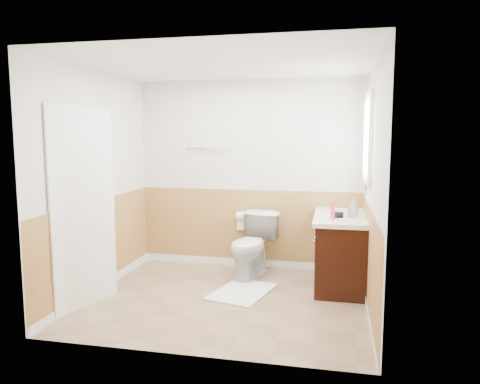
% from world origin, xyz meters
% --- Properties ---
extents(floor, '(3.00, 3.00, 0.00)m').
position_xyz_m(floor, '(0.00, 0.00, 0.00)').
color(floor, '#8C7051').
rests_on(floor, ground).
extents(ceiling, '(3.00, 3.00, 0.00)m').
position_xyz_m(ceiling, '(0.00, 0.00, 2.50)').
color(ceiling, white).
rests_on(ceiling, floor).
extents(wall_back, '(3.00, 0.00, 3.00)m').
position_xyz_m(wall_back, '(0.00, 1.30, 1.25)').
color(wall_back, silver).
rests_on(wall_back, floor).
extents(wall_front, '(3.00, 0.00, 3.00)m').
position_xyz_m(wall_front, '(0.00, -1.30, 1.25)').
color(wall_front, silver).
rests_on(wall_front, floor).
extents(wall_left, '(0.00, 3.00, 3.00)m').
position_xyz_m(wall_left, '(-1.50, 0.00, 1.25)').
color(wall_left, silver).
rests_on(wall_left, floor).
extents(wall_right, '(0.00, 3.00, 3.00)m').
position_xyz_m(wall_right, '(1.50, 0.00, 1.25)').
color(wall_right, silver).
rests_on(wall_right, floor).
extents(wainscot_back, '(3.00, 0.00, 3.00)m').
position_xyz_m(wainscot_back, '(0.00, 1.29, 0.50)').
color(wainscot_back, '#A68242').
rests_on(wainscot_back, floor).
extents(wainscot_front, '(3.00, 0.00, 3.00)m').
position_xyz_m(wainscot_front, '(0.00, -1.29, 0.50)').
color(wainscot_front, '#A68242').
rests_on(wainscot_front, floor).
extents(wainscot_left, '(0.00, 2.60, 2.60)m').
position_xyz_m(wainscot_left, '(-1.49, 0.00, 0.50)').
color(wainscot_left, '#A68242').
rests_on(wainscot_left, floor).
extents(wainscot_right, '(0.00, 2.60, 2.60)m').
position_xyz_m(wainscot_right, '(1.49, 0.00, 0.50)').
color(wainscot_right, '#A68242').
rests_on(wainscot_right, floor).
extents(toilet, '(0.63, 0.87, 0.80)m').
position_xyz_m(toilet, '(0.13, 0.83, 0.40)').
color(toilet, silver).
rests_on(toilet, floor).
extents(bath_mat, '(0.73, 0.91, 0.02)m').
position_xyz_m(bath_mat, '(0.13, 0.23, 0.01)').
color(bath_mat, white).
rests_on(bath_mat, floor).
extents(vanity_cabinet, '(0.55, 1.10, 0.80)m').
position_xyz_m(vanity_cabinet, '(1.21, 0.70, 0.40)').
color(vanity_cabinet, black).
rests_on(vanity_cabinet, floor).
extents(vanity_knob_left, '(0.03, 0.03, 0.03)m').
position_xyz_m(vanity_knob_left, '(0.91, 0.60, 0.55)').
color(vanity_knob_left, silver).
rests_on(vanity_knob_left, vanity_cabinet).
extents(vanity_knob_right, '(0.03, 0.03, 0.03)m').
position_xyz_m(vanity_knob_right, '(0.91, 0.80, 0.55)').
color(vanity_knob_right, silver).
rests_on(vanity_knob_right, vanity_cabinet).
extents(countertop, '(0.60, 1.15, 0.05)m').
position_xyz_m(countertop, '(1.20, 0.70, 0.83)').
color(countertop, silver).
rests_on(countertop, vanity_cabinet).
extents(sink_basin, '(0.36, 0.36, 0.02)m').
position_xyz_m(sink_basin, '(1.21, 0.85, 0.86)').
color(sink_basin, white).
rests_on(sink_basin, countertop).
extents(faucet, '(0.02, 0.02, 0.14)m').
position_xyz_m(faucet, '(1.39, 0.85, 0.92)').
color(faucet, silver).
rests_on(faucet, countertop).
extents(lotion_bottle, '(0.05, 0.05, 0.22)m').
position_xyz_m(lotion_bottle, '(1.11, 0.36, 0.96)').
color(lotion_bottle, '#EC3D6A').
rests_on(lotion_bottle, countertop).
extents(soap_dispenser, '(0.11, 0.12, 0.21)m').
position_xyz_m(soap_dispenser, '(1.33, 0.62, 0.95)').
color(soap_dispenser, gray).
rests_on(soap_dispenser, countertop).
extents(hair_dryer_body, '(0.14, 0.07, 0.07)m').
position_xyz_m(hair_dryer_body, '(1.16, 0.54, 0.89)').
color(hair_dryer_body, black).
rests_on(hair_dryer_body, countertop).
extents(hair_dryer_handle, '(0.03, 0.03, 0.07)m').
position_xyz_m(hair_dryer_handle, '(1.13, 0.65, 0.86)').
color(hair_dryer_handle, black).
rests_on(hair_dryer_handle, countertop).
extents(mirror_panel, '(0.02, 0.35, 0.90)m').
position_xyz_m(mirror_panel, '(1.48, 1.10, 1.55)').
color(mirror_panel, silver).
rests_on(mirror_panel, wall_right).
extents(window_frame, '(0.04, 0.80, 1.00)m').
position_xyz_m(window_frame, '(1.47, 0.59, 1.75)').
color(window_frame, white).
rests_on(window_frame, wall_right).
extents(window_glass, '(0.01, 0.70, 0.90)m').
position_xyz_m(window_glass, '(1.49, 0.59, 1.75)').
color(window_glass, white).
rests_on(window_glass, wall_right).
extents(door, '(0.29, 0.78, 2.04)m').
position_xyz_m(door, '(-1.40, -0.45, 1.02)').
color(door, white).
rests_on(door, wall_left).
extents(door_frame, '(0.02, 0.92, 2.10)m').
position_xyz_m(door_frame, '(-1.48, -0.45, 1.03)').
color(door_frame, white).
rests_on(door_frame, wall_left).
extents(door_knob, '(0.06, 0.06, 0.06)m').
position_xyz_m(door_knob, '(-1.34, -0.12, 0.95)').
color(door_knob, silver).
rests_on(door_knob, door).
extents(towel_bar, '(0.62, 0.02, 0.02)m').
position_xyz_m(towel_bar, '(-0.55, 1.25, 1.60)').
color(towel_bar, silver).
rests_on(towel_bar, wall_back).
extents(tp_holder_bar, '(0.14, 0.02, 0.02)m').
position_xyz_m(tp_holder_bar, '(-0.10, 1.23, 0.70)').
color(tp_holder_bar, silver).
rests_on(tp_holder_bar, wall_back).
extents(tp_roll, '(0.10, 0.11, 0.11)m').
position_xyz_m(tp_roll, '(-0.10, 1.23, 0.70)').
color(tp_roll, white).
rests_on(tp_roll, tp_holder_bar).
extents(tp_sheet, '(0.10, 0.01, 0.16)m').
position_xyz_m(tp_sheet, '(-0.10, 1.23, 0.59)').
color(tp_sheet, white).
rests_on(tp_sheet, tp_roll).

